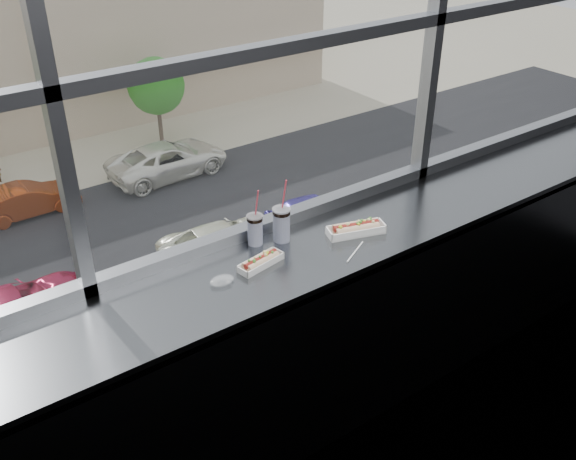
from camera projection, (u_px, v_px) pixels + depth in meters
wall_back_lower at (279, 310)px, 3.56m from camera, size 6.00×0.00×6.00m
counter at (311, 254)px, 3.10m from camera, size 6.00×0.55×0.06m
counter_fascia at (340, 364)px, 3.18m from camera, size 6.00×0.04×1.04m
hotdog_tray_left at (261, 261)px, 2.94m from camera, size 0.24×0.12×0.06m
hotdog_tray_right at (356, 228)px, 3.19m from camera, size 0.31×0.18×0.07m
soda_cup_left at (255, 228)px, 3.08m from camera, size 0.08×0.08×0.30m
soda_cup_right at (281, 223)px, 3.10m from camera, size 0.09×0.09×0.33m
loose_straw at (355, 252)px, 3.05m from camera, size 0.18×0.10×0.01m
wrapper at (222, 280)px, 2.83m from camera, size 0.11×0.08×0.03m
car_near_d at (226, 237)px, 24.41m from camera, size 3.10×6.01×1.92m
car_far_b at (26, 195)px, 27.44m from camera, size 2.45×5.63×1.86m
car_near_e at (314, 207)px, 26.52m from camera, size 3.05×5.93×1.89m
car_near_c at (13, 308)px, 20.41m from camera, size 2.86×6.71×2.23m
car_far_c at (168, 154)px, 30.70m from camera, size 3.04×6.64×2.17m
tree_right at (156, 86)px, 33.23m from camera, size 2.98×2.98×4.65m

